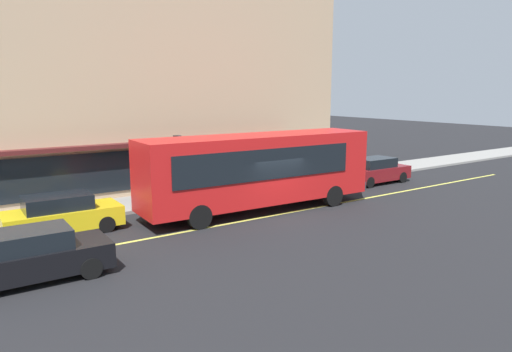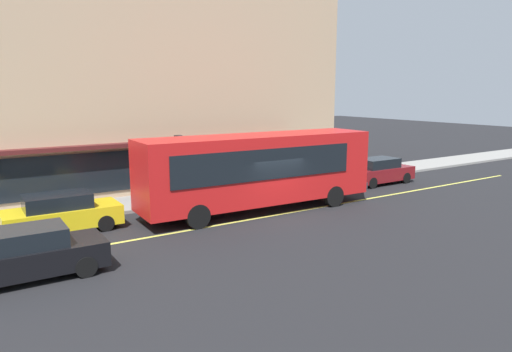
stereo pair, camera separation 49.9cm
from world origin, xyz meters
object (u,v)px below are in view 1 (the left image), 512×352
Objects in this scene: bus at (259,168)px; car_black at (31,256)px; car_yellow at (62,215)px; pedestrian_near_storefront at (360,154)px; pedestrian_at_corner at (203,170)px; car_maroon at (375,171)px; traffic_light at (178,153)px.

car_black is (-10.03, -2.84, -1.24)m from bus.
car_yellow is 20.14m from pedestrian_near_storefront.
pedestrian_near_storefront is 11.91m from pedestrian_at_corner.
pedestrian_near_storefront is (11.63, 4.76, -0.77)m from bus.
bus reaches higher than car_black.
car_maroon is at bearing -18.93° from pedestrian_at_corner.
bus is 2.60× the size of car_maroon.
pedestrian_at_corner is at bearing 22.76° from car_yellow.
traffic_light reaches higher than car_yellow.
pedestrian_at_corner is (7.96, 3.34, 0.52)m from car_yellow.
car_maroon is 17.73m from car_yellow.
pedestrian_near_storefront is (2.14, 3.28, 0.47)m from car_maroon.
bus is 6.11× the size of pedestrian_at_corner.
traffic_light is at bearing 38.72° from car_black.
pedestrian_at_corner is at bearing 161.07° from car_maroon.
car_black is at bearing -112.42° from car_yellow.
car_black is 1.00× the size of car_yellow.
traffic_light reaches higher than car_black.
traffic_light is 1.81× the size of pedestrian_near_storefront.
bus reaches higher than pedestrian_at_corner.
traffic_light is at bearing 171.74° from car_maroon.
car_yellow is at bearing -157.24° from pedestrian_at_corner.
car_yellow is at bearing -170.65° from pedestrian_near_storefront.
bus is at bearing -171.14° from car_maroon.
pedestrian_at_corner is at bearing 38.21° from car_black.
car_black is (-7.55, -6.06, -1.79)m from traffic_light.
pedestrian_near_storefront reaches higher than car_black.
car_black and car_yellow have the same top height.
traffic_light is at bearing -173.74° from pedestrian_near_storefront.
car_maroon is 1.00× the size of car_black.
traffic_light is 3.00m from pedestrian_at_corner.
car_yellow is (-17.73, 0.01, 0.00)m from car_maroon.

